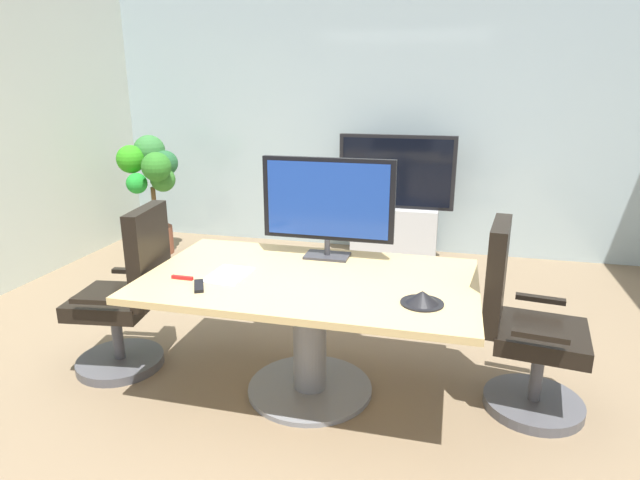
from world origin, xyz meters
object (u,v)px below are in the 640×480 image
(conference_table, at_px, (310,308))
(office_chair_left, at_px, (128,303))
(potted_plant, at_px, (152,179))
(conference_phone, at_px, (422,298))
(remote_control, at_px, (199,286))
(wall_display_unit, at_px, (395,217))
(tv_monitor, at_px, (328,202))
(office_chair_right, at_px, (523,334))

(conference_table, xyz_separation_m, office_chair_left, (-1.21, -0.01, -0.09))
(potted_plant, xyz_separation_m, conference_phone, (3.03, -2.49, -0.05))
(conference_table, distance_m, office_chair_left, 1.21)
(office_chair_left, height_order, remote_control, office_chair_left)
(potted_plant, bearing_deg, conference_phone, -39.42)
(conference_phone, bearing_deg, wall_display_unit, 98.87)
(office_chair_left, relative_size, wall_display_unit, 0.83)
(wall_display_unit, height_order, potted_plant, wall_display_unit)
(tv_monitor, relative_size, conference_phone, 3.82)
(conference_table, xyz_separation_m, conference_phone, (0.66, -0.23, 0.23))
(office_chair_left, relative_size, remote_control, 6.41)
(conference_table, relative_size, potted_plant, 1.49)
(conference_table, bearing_deg, potted_plant, 136.45)
(office_chair_left, bearing_deg, conference_phone, 75.30)
(office_chair_left, bearing_deg, tv_monitor, 100.16)
(office_chair_left, bearing_deg, wall_display_unit, 145.07)
(office_chair_left, xyz_separation_m, potted_plant, (-1.16, 2.27, 0.37))
(office_chair_right, distance_m, remote_control, 1.84)
(tv_monitor, relative_size, remote_control, 4.94)
(conference_table, bearing_deg, tv_monitor, 87.76)
(office_chair_right, distance_m, conference_phone, 0.75)
(conference_phone, bearing_deg, conference_table, 160.37)
(office_chair_right, height_order, remote_control, office_chair_right)
(office_chair_left, bearing_deg, remote_control, 58.27)
(conference_phone, bearing_deg, tv_monitor, 135.86)
(tv_monitor, xyz_separation_m, conference_phone, (0.64, -0.62, -0.33))
(conference_table, bearing_deg, wall_display_unit, 86.01)
(tv_monitor, distance_m, conference_phone, 0.95)
(office_chair_right, height_order, wall_display_unit, wall_display_unit)
(office_chair_left, xyz_separation_m, tv_monitor, (1.23, 0.40, 0.65))
(potted_plant, bearing_deg, remote_control, -54.47)
(wall_display_unit, relative_size, conference_phone, 5.95)
(conference_table, height_order, office_chair_right, office_chair_right)
(conference_table, xyz_separation_m, wall_display_unit, (0.19, 2.74, -0.11))
(office_chair_right, height_order, tv_monitor, tv_monitor)
(conference_table, bearing_deg, office_chair_left, -179.37)
(office_chair_right, distance_m, potted_plant, 4.17)
(office_chair_left, bearing_deg, office_chair_right, 85.91)
(conference_table, xyz_separation_m, remote_control, (-0.54, -0.31, 0.20))
(remote_control, bearing_deg, tv_monitor, 24.24)
(wall_display_unit, bearing_deg, office_chair_right, -68.53)
(tv_monitor, bearing_deg, office_chair_left, -161.88)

